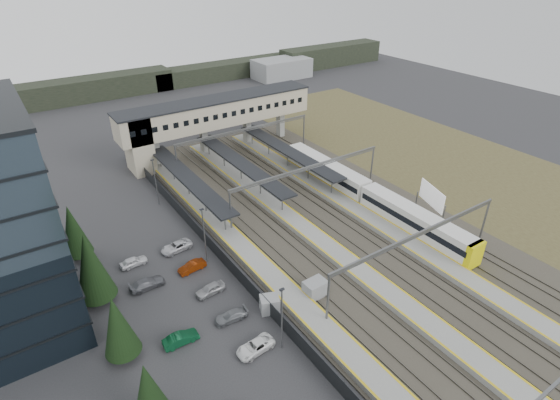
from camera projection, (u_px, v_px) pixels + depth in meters
ground at (298, 279)px, 55.52m from camera, size 220.00×220.00×0.00m
conifer_row at (129, 349)px, 39.67m from camera, size 4.42×49.82×9.50m
car_park at (218, 342)px, 45.80m from camera, size 10.46×44.40×1.28m
lampposts at (237, 269)px, 50.39m from camera, size 0.50×53.25×8.07m
fence at (234, 270)px, 55.47m from camera, size 0.08×90.00×2.00m
relay_cabin_near at (315, 289)px, 52.19m from camera, size 2.73×2.05×2.21m
relay_cabin_far at (270, 304)px, 50.13m from camera, size 2.65×2.45×1.96m
rail_corridor at (330, 235)px, 63.50m from camera, size 34.00×90.00×0.92m
canopies at (241, 163)px, 76.40m from camera, size 23.10×30.00×3.28m
footbridge at (205, 117)px, 85.55m from camera, size 40.40×6.40×11.20m
gantries at (357, 202)px, 60.51m from camera, size 28.40×62.28×7.17m
train at (368, 195)px, 70.38m from camera, size 2.90×40.30×3.65m
billboard at (432, 197)px, 66.60m from camera, size 2.16×5.95×5.34m
scrub_east at (479, 176)px, 80.90m from camera, size 34.00×120.00×0.06m
treeline_far at (183, 77)px, 132.04m from camera, size 170.00×19.00×7.00m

